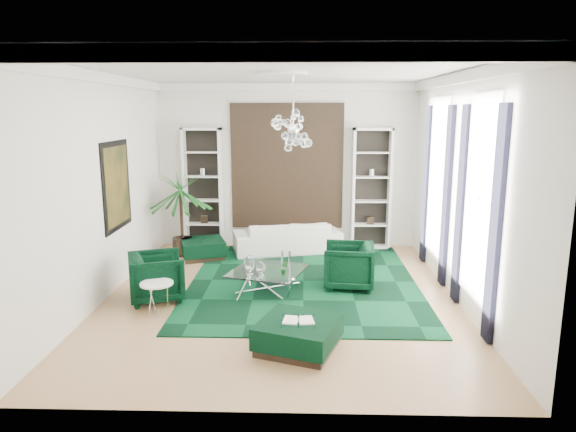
{
  "coord_description": "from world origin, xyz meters",
  "views": [
    {
      "loc": [
        0.37,
        -8.45,
        3.17
      ],
      "look_at": [
        0.11,
        0.5,
        1.33
      ],
      "focal_mm": 32.0,
      "sensor_mm": 36.0,
      "label": 1
    }
  ],
  "objects_px": {
    "coffee_table": "(268,281)",
    "ottoman_front": "(298,335)",
    "palm": "(181,202)",
    "armchair_left": "(157,277)",
    "ottoman_side": "(203,249)",
    "side_table": "(157,299)",
    "sofa": "(287,237)",
    "armchair_right": "(349,266)"
  },
  "relations": [
    {
      "from": "armchair_left",
      "to": "ottoman_side",
      "type": "xyz_separation_m",
      "value": [
        0.28,
        2.58,
        -0.21
      ]
    },
    {
      "from": "sofa",
      "to": "ottoman_front",
      "type": "xyz_separation_m",
      "value": [
        0.3,
        -4.86,
        -0.15
      ]
    },
    {
      "from": "armchair_right",
      "to": "palm",
      "type": "relative_size",
      "value": 0.37
    },
    {
      "from": "palm",
      "to": "ottoman_front",
      "type": "bearing_deg",
      "value": -59.95
    },
    {
      "from": "armchair_right",
      "to": "ottoman_side",
      "type": "height_order",
      "value": "armchair_right"
    },
    {
      "from": "armchair_right",
      "to": "coffee_table",
      "type": "distance_m",
      "value": 1.5
    },
    {
      "from": "armchair_right",
      "to": "coffee_table",
      "type": "xyz_separation_m",
      "value": [
        -1.45,
        -0.31,
        -0.2
      ]
    },
    {
      "from": "armchair_left",
      "to": "palm",
      "type": "distance_m",
      "value": 2.9
    },
    {
      "from": "coffee_table",
      "to": "palm",
      "type": "xyz_separation_m",
      "value": [
        -2.07,
        2.35,
        0.99
      ]
    },
    {
      "from": "side_table",
      "to": "armchair_left",
      "type": "bearing_deg",
      "value": 105.91
    },
    {
      "from": "ottoman_front",
      "to": "palm",
      "type": "bearing_deg",
      "value": 120.05
    },
    {
      "from": "ottoman_side",
      "to": "side_table",
      "type": "bearing_deg",
      "value": -91.97
    },
    {
      "from": "ottoman_front",
      "to": "armchair_right",
      "type": "bearing_deg",
      "value": 70.53
    },
    {
      "from": "armchair_right",
      "to": "coffee_table",
      "type": "relative_size",
      "value": 0.75
    },
    {
      "from": "armchair_right",
      "to": "ottoman_front",
      "type": "height_order",
      "value": "armchair_right"
    },
    {
      "from": "armchair_left",
      "to": "palm",
      "type": "height_order",
      "value": "palm"
    },
    {
      "from": "coffee_table",
      "to": "ottoman_front",
      "type": "bearing_deg",
      "value": -75.62
    },
    {
      "from": "armchair_left",
      "to": "coffee_table",
      "type": "bearing_deg",
      "value": -96.75
    },
    {
      "from": "side_table",
      "to": "ottoman_side",
      "type": "bearing_deg",
      "value": 88.03
    },
    {
      "from": "sofa",
      "to": "ottoman_side",
      "type": "xyz_separation_m",
      "value": [
        -1.84,
        -0.51,
        -0.15
      ]
    },
    {
      "from": "coffee_table",
      "to": "ottoman_side",
      "type": "xyz_separation_m",
      "value": [
        -1.58,
        2.15,
        -0.01
      ]
    },
    {
      "from": "armchair_left",
      "to": "ottoman_side",
      "type": "height_order",
      "value": "armchair_left"
    },
    {
      "from": "sofa",
      "to": "ottoman_side",
      "type": "distance_m",
      "value": 1.91
    },
    {
      "from": "coffee_table",
      "to": "palm",
      "type": "height_order",
      "value": "palm"
    },
    {
      "from": "ottoman_side",
      "to": "sofa",
      "type": "bearing_deg",
      "value": 15.47
    },
    {
      "from": "armchair_right",
      "to": "armchair_left",
      "type": "bearing_deg",
      "value": -71.93
    },
    {
      "from": "sofa",
      "to": "armchair_left",
      "type": "xyz_separation_m",
      "value": [
        -2.12,
        -3.09,
        0.06
      ]
    },
    {
      "from": "armchair_left",
      "to": "ottoman_front",
      "type": "bearing_deg",
      "value": -145.94
    },
    {
      "from": "side_table",
      "to": "palm",
      "type": "bearing_deg",
      "value": 96.49
    },
    {
      "from": "armchair_right",
      "to": "ottoman_side",
      "type": "relative_size",
      "value": 0.99
    },
    {
      "from": "sofa",
      "to": "palm",
      "type": "distance_m",
      "value": 2.5
    },
    {
      "from": "sofa",
      "to": "coffee_table",
      "type": "height_order",
      "value": "sofa"
    },
    {
      "from": "side_table",
      "to": "coffee_table",
      "type": "bearing_deg",
      "value": 31.52
    },
    {
      "from": "sofa",
      "to": "side_table",
      "type": "bearing_deg",
      "value": 48.64
    },
    {
      "from": "coffee_table",
      "to": "side_table",
      "type": "relative_size",
      "value": 2.31
    },
    {
      "from": "armchair_left",
      "to": "armchair_right",
      "type": "distance_m",
      "value": 3.39
    },
    {
      "from": "armchair_right",
      "to": "ottoman_side",
      "type": "xyz_separation_m",
      "value": [
        -3.03,
        1.84,
        -0.21
      ]
    },
    {
      "from": "armchair_left",
      "to": "palm",
      "type": "xyz_separation_m",
      "value": [
        -0.21,
        2.78,
        0.79
      ]
    },
    {
      "from": "ottoman_side",
      "to": "palm",
      "type": "distance_m",
      "value": 1.13
    },
    {
      "from": "ottoman_side",
      "to": "palm",
      "type": "bearing_deg",
      "value": 157.97
    },
    {
      "from": "armchair_left",
      "to": "ottoman_front",
      "type": "relative_size",
      "value": 0.89
    },
    {
      "from": "armchair_left",
      "to": "ottoman_front",
      "type": "distance_m",
      "value": 3.01
    }
  ]
}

